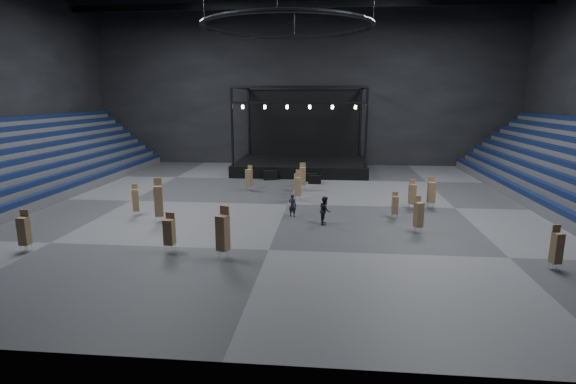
# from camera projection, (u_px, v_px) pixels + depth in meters

# --- Properties ---
(floor) EXTENTS (50.00, 50.00, 0.00)m
(floor) POSITION_uv_depth(u_px,v_px,m) (288.00, 204.00, 34.47)
(floor) COLOR #525255
(floor) RESTS_ON ground
(wall_back) EXTENTS (50.00, 0.20, 18.00)m
(wall_back) POSITION_uv_depth(u_px,v_px,m) (305.00, 89.00, 53.02)
(wall_back) COLOR black
(wall_back) RESTS_ON ground
(wall_front) EXTENTS (50.00, 0.20, 18.00)m
(wall_front) POSITION_uv_depth(u_px,v_px,m) (212.00, 64.00, 12.14)
(wall_front) COLOR black
(wall_front) RESTS_ON ground
(bleachers_left) EXTENTS (7.20, 40.00, 6.40)m
(bleachers_left) POSITION_uv_depth(u_px,v_px,m) (5.00, 177.00, 36.26)
(bleachers_left) COLOR #4F4F52
(bleachers_left) RESTS_ON floor
(stage) EXTENTS (14.00, 10.00, 9.20)m
(stage) POSITION_uv_depth(u_px,v_px,m) (302.00, 157.00, 49.97)
(stage) COLOR black
(stage) RESTS_ON floor
(truss_ring) EXTENTS (12.30, 12.30, 5.15)m
(truss_ring) POSITION_uv_depth(u_px,v_px,m) (287.00, 26.00, 31.74)
(truss_ring) COLOR black
(truss_ring) RESTS_ON ceiling
(flight_case_left) EXTENTS (1.51, 1.14, 0.90)m
(flight_case_left) POSITION_uv_depth(u_px,v_px,m) (270.00, 175.00, 44.56)
(flight_case_left) COLOR black
(flight_case_left) RESTS_ON floor
(flight_case_mid) EXTENTS (1.26, 0.78, 0.78)m
(flight_case_mid) POSITION_uv_depth(u_px,v_px,m) (311.00, 178.00, 43.58)
(flight_case_mid) COLOR black
(flight_case_mid) RESTS_ON floor
(flight_case_right) EXTENTS (1.20, 0.65, 0.78)m
(flight_case_right) POSITION_uv_depth(u_px,v_px,m) (315.00, 180.00, 42.50)
(flight_case_right) COLOR black
(flight_case_right) RESTS_ON floor
(chair_stack_0) EXTENTS (0.52, 0.52, 2.04)m
(chair_stack_0) POSITION_uv_depth(u_px,v_px,m) (297.00, 181.00, 38.10)
(chair_stack_0) COLOR silver
(chair_stack_0) RESTS_ON floor
(chair_stack_1) EXTENTS (0.67, 0.67, 2.94)m
(chair_stack_1) POSITION_uv_depth(u_px,v_px,m) (159.00, 200.00, 29.25)
(chair_stack_1) COLOR silver
(chair_stack_1) RESTS_ON floor
(chair_stack_2) EXTENTS (0.53, 0.53, 2.21)m
(chair_stack_2) POSITION_uv_depth(u_px,v_px,m) (412.00, 194.00, 32.78)
(chair_stack_2) COLOR silver
(chair_stack_2) RESTS_ON floor
(chair_stack_3) EXTENTS (0.54, 0.54, 2.13)m
(chair_stack_3) POSITION_uv_depth(u_px,v_px,m) (169.00, 231.00, 23.72)
(chair_stack_3) COLOR silver
(chair_stack_3) RESTS_ON floor
(chair_stack_4) EXTENTS (0.51, 0.51, 2.20)m
(chair_stack_4) POSITION_uv_depth(u_px,v_px,m) (557.00, 247.00, 21.25)
(chair_stack_4) COLOR silver
(chair_stack_4) RESTS_ON floor
(chair_stack_5) EXTENTS (0.64, 0.64, 2.24)m
(chair_stack_5) POSITION_uv_depth(u_px,v_px,m) (249.00, 177.00, 39.19)
(chair_stack_5) COLOR silver
(chair_stack_5) RESTS_ON floor
(chair_stack_6) EXTENTS (0.60, 0.60, 2.26)m
(chair_stack_6) POSITION_uv_depth(u_px,v_px,m) (419.00, 214.00, 27.09)
(chair_stack_6) COLOR silver
(chair_stack_6) RESTS_ON floor
(chair_stack_7) EXTENTS (0.50, 0.50, 2.26)m
(chair_stack_7) POSITION_uv_depth(u_px,v_px,m) (24.00, 230.00, 23.76)
(chair_stack_7) COLOR silver
(chair_stack_7) RESTS_ON floor
(chair_stack_8) EXTENTS (0.41, 0.41, 1.83)m
(chair_stack_8) POSITION_uv_depth(u_px,v_px,m) (395.00, 205.00, 30.25)
(chair_stack_8) COLOR silver
(chair_stack_8) RESTS_ON floor
(chair_stack_9) EXTENTS (0.58, 0.58, 2.40)m
(chair_stack_9) POSITION_uv_depth(u_px,v_px,m) (303.00, 176.00, 39.49)
(chair_stack_9) COLOR silver
(chair_stack_9) RESTS_ON floor
(chair_stack_10) EXTENTS (0.70, 0.70, 2.73)m
(chair_stack_10) POSITION_uv_depth(u_px,v_px,m) (223.00, 232.00, 22.71)
(chair_stack_10) COLOR silver
(chair_stack_10) RESTS_ON floor
(chair_stack_11) EXTENTS (0.54, 0.54, 2.23)m
(chair_stack_11) POSITION_uv_depth(u_px,v_px,m) (136.00, 200.00, 30.94)
(chair_stack_11) COLOR silver
(chair_stack_11) RESTS_ON floor
(chair_stack_12) EXTENTS (0.53, 0.53, 2.22)m
(chair_stack_12) POSITION_uv_depth(u_px,v_px,m) (298.00, 186.00, 35.50)
(chair_stack_12) COLOR silver
(chair_stack_12) RESTS_ON floor
(chair_stack_13) EXTENTS (0.54, 0.54, 2.33)m
(chair_stack_13) POSITION_uv_depth(u_px,v_px,m) (431.00, 192.00, 33.04)
(chair_stack_13) COLOR silver
(chair_stack_13) RESTS_ON floor
(man_center) EXTENTS (0.67, 0.55, 1.57)m
(man_center) POSITION_uv_depth(u_px,v_px,m) (292.00, 205.00, 30.84)
(man_center) COLOR black
(man_center) RESTS_ON floor
(crew_member) EXTENTS (0.70, 0.89, 1.84)m
(crew_member) POSITION_uv_depth(u_px,v_px,m) (325.00, 210.00, 28.99)
(crew_member) COLOR black
(crew_member) RESTS_ON floor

